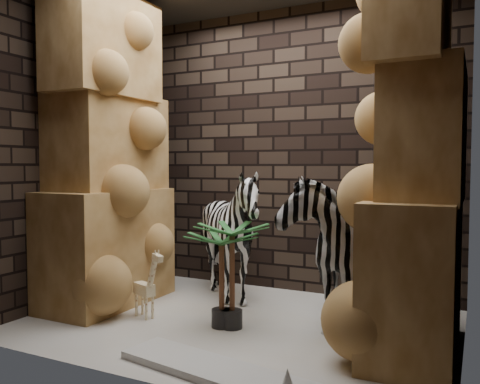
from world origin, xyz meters
The scene contains 13 objects.
floor centered at (0.00, 0.00, 0.00)m, with size 3.50×3.50×0.00m, color silver.
wall_back centered at (0.00, 1.25, 1.50)m, with size 3.50×3.50×0.00m, color black.
wall_front centered at (0.00, -1.25, 1.50)m, with size 3.50×3.50×0.00m, color black.
wall_left centered at (-1.75, 0.00, 1.50)m, with size 3.00×3.00×0.00m, color black.
wall_right centered at (1.75, 0.00, 1.50)m, with size 3.00×3.00×0.00m, color black.
rock_pillar_left centered at (-1.40, 0.00, 1.50)m, with size 0.68×1.30×3.00m, color tan, non-canonical shape.
rock_pillar_right centered at (1.42, 0.00, 1.50)m, with size 0.58×1.25×3.00m, color tan, non-canonical shape.
zebra_right centered at (0.67, 0.39, 0.75)m, with size 0.68×1.26×1.50m, color white.
zebra_left centered at (-0.35, 0.60, 0.58)m, with size 1.04×1.29×1.17m, color white.
giraffe_toy centered at (-0.80, -0.21, 0.32)m, with size 0.33×0.11×0.64m, color #FFE8B5, non-canonical shape.
palm_front centered at (0.03, -0.12, 0.44)m, with size 0.36×0.36×0.88m, color #196126, non-canonical shape.
palm_back centered at (-0.06, -0.14, 0.40)m, with size 0.36×0.36×0.80m, color #196126, non-canonical shape.
surfboard centered at (0.36, -0.97, 0.03)m, with size 1.44×0.35×0.05m, color silver.
Camera 1 is at (1.83, -3.62, 1.33)m, focal length 36.34 mm.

